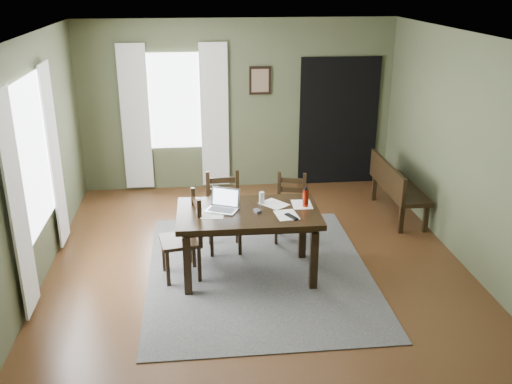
{
  "coord_description": "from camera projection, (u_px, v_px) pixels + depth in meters",
  "views": [
    {
      "loc": [
        -0.67,
        -5.97,
        3.31
      ],
      "look_at": [
        0.0,
        0.3,
        0.9
      ],
      "focal_mm": 40.0,
      "sensor_mm": 36.0,
      "label": 1
    }
  ],
  "objects": [
    {
      "name": "dining_table",
      "position": [
        248.0,
        219.0,
        6.47
      ],
      "size": [
        1.62,
        0.99,
        0.8
      ],
      "rotation": [
        0.0,
        0.0,
        -0.01
      ],
      "color": "black",
      "rests_on": "rug"
    },
    {
      "name": "paper_a",
      "position": [
        213.0,
        213.0,
        6.36
      ],
      "size": [
        0.28,
        0.35,
        0.0
      ],
      "primitive_type": "cube",
      "rotation": [
        0.0,
        0.0,
        -0.11
      ],
      "color": "white",
      "rests_on": "dining_table"
    },
    {
      "name": "bench",
      "position": [
        395.0,
        184.0,
        8.21
      ],
      "size": [
        0.46,
        1.43,
        0.81
      ],
      "rotation": [
        0.0,
        0.0,
        1.57
      ],
      "color": "black",
      "rests_on": "ground"
    },
    {
      "name": "chair_back_left",
      "position": [
        224.0,
        213.0,
        7.2
      ],
      "size": [
        0.44,
        0.45,
        0.99
      ],
      "rotation": [
        0.0,
        0.0,
        0.02
      ],
      "color": "black",
      "rests_on": "rug"
    },
    {
      "name": "curtain_back_right",
      "position": [
        215.0,
        116.0,
        9.05
      ],
      "size": [
        0.44,
        0.03,
        2.3
      ],
      "color": "silver",
      "rests_on": "ground"
    },
    {
      "name": "laptop",
      "position": [
        224.0,
        204.0,
        6.46
      ],
      "size": [
        0.42,
        0.38,
        0.23
      ],
      "rotation": [
        0.0,
        0.0,
        -0.41
      ],
      "color": "#B7B7BC",
      "rests_on": "dining_table"
    },
    {
      "name": "window_back",
      "position": [
        175.0,
        101.0,
        8.93
      ],
      "size": [
        1.0,
        0.01,
        1.5
      ],
      "color": "white",
      "rests_on": "ground"
    },
    {
      "name": "paper_b",
      "position": [
        287.0,
        215.0,
        6.32
      ],
      "size": [
        0.27,
        0.33,
        0.0
      ],
      "primitive_type": "cube",
      "rotation": [
        0.0,
        0.0,
        0.12
      ],
      "color": "white",
      "rests_on": "dining_table"
    },
    {
      "name": "ground",
      "position": [
        259.0,
        272.0,
        6.79
      ],
      "size": [
        5.0,
        6.0,
        0.01
      ],
      "color": "#492C16"
    },
    {
      "name": "water_bottle",
      "position": [
        306.0,
        198.0,
        6.51
      ],
      "size": [
        0.08,
        0.08,
        0.24
      ],
      "rotation": [
        0.0,
        0.0,
        0.29
      ],
      "color": "#AE200D",
      "rests_on": "dining_table"
    },
    {
      "name": "window_left",
      "position": [
        32.0,
        157.0,
        6.21
      ],
      "size": [
        0.01,
        1.3,
        1.7
      ],
      "color": "white",
      "rests_on": "ground"
    },
    {
      "name": "drinking_glass",
      "position": [
        262.0,
        198.0,
        6.63
      ],
      "size": [
        0.07,
        0.07,
        0.14
      ],
      "primitive_type": "cylinder",
      "rotation": [
        0.0,
        0.0,
        0.14
      ],
      "color": "silver",
      "rests_on": "dining_table"
    },
    {
      "name": "curtain_left_far",
      "position": [
        55.0,
        156.0,
        7.07
      ],
      "size": [
        0.03,
        0.48,
        2.3
      ],
      "color": "silver",
      "rests_on": "ground"
    },
    {
      "name": "paper_d",
      "position": [
        302.0,
        204.0,
        6.61
      ],
      "size": [
        0.23,
        0.3,
        0.0
      ],
      "primitive_type": "cube",
      "rotation": [
        0.0,
        0.0,
        -0.04
      ],
      "color": "white",
      "rests_on": "dining_table"
    },
    {
      "name": "computer_mouse",
      "position": [
        257.0,
        211.0,
        6.38
      ],
      "size": [
        0.09,
        0.11,
        0.03
      ],
      "primitive_type": "cube",
      "rotation": [
        0.0,
        0.0,
        0.38
      ],
      "color": "#3F3F42",
      "rests_on": "dining_table"
    },
    {
      "name": "chair_back_right",
      "position": [
        290.0,
        209.0,
        7.47
      ],
      "size": [
        0.47,
        0.48,
        0.88
      ],
      "rotation": [
        0.0,
        0.0,
        -0.27
      ],
      "color": "black",
      "rests_on": "rug"
    },
    {
      "name": "curtain_back_left",
      "position": [
        135.0,
        118.0,
        8.93
      ],
      "size": [
        0.44,
        0.03,
        2.3
      ],
      "color": "silver",
      "rests_on": "ground"
    },
    {
      "name": "paper_c",
      "position": [
        274.0,
        204.0,
        6.62
      ],
      "size": [
        0.37,
        0.38,
        0.0
      ],
      "primitive_type": "cube",
      "rotation": [
        0.0,
        0.0,
        0.68
      ],
      "color": "white",
      "rests_on": "dining_table"
    },
    {
      "name": "room_shell",
      "position": [
        259.0,
        124.0,
        6.15
      ],
      "size": [
        5.02,
        6.02,
        2.71
      ],
      "color": "#495034",
      "rests_on": "ground"
    },
    {
      "name": "tv_remote",
      "position": [
        291.0,
        217.0,
        6.25
      ],
      "size": [
        0.14,
        0.19,
        0.02
      ],
      "primitive_type": "cube",
      "rotation": [
        0.0,
        0.0,
        0.48
      ],
      "color": "black",
      "rests_on": "dining_table"
    },
    {
      "name": "curtain_left_near",
      "position": [
        17.0,
        206.0,
        5.54
      ],
      "size": [
        0.03,
        0.48,
        2.3
      ],
      "color": "silver",
      "rests_on": "ground"
    },
    {
      "name": "rug",
      "position": [
        259.0,
        271.0,
        6.79
      ],
      "size": [
        2.6,
        3.2,
        0.01
      ],
      "color": "#474747",
      "rests_on": "ground"
    },
    {
      "name": "chair_end",
      "position": [
        185.0,
        238.0,
        6.51
      ],
      "size": [
        0.51,
        0.51,
        1.01
      ],
      "rotation": [
        0.0,
        0.0,
        -1.4
      ],
      "color": "black",
      "rests_on": "rug"
    },
    {
      "name": "framed_picture",
      "position": [
        260.0,
        80.0,
        8.96
      ],
      "size": [
        0.34,
        0.03,
        0.44
      ],
      "color": "black",
      "rests_on": "ground"
    },
    {
      "name": "doorway_back",
      "position": [
        339.0,
        122.0,
        9.34
      ],
      "size": [
        1.3,
        0.03,
        2.1
      ],
      "color": "black",
      "rests_on": "ground"
    }
  ]
}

